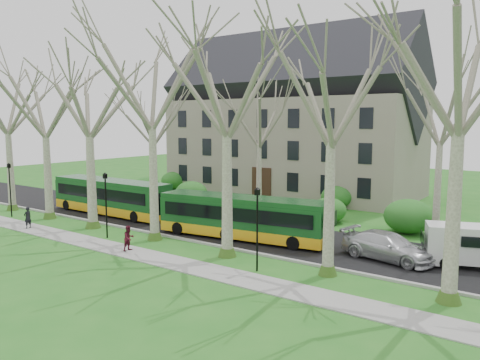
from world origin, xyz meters
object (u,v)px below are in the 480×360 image
Objects in this scene: sedan at (388,246)px; pedestrian_a at (28,218)px; bus_follow at (242,217)px; bus_lead at (111,196)px; pedestrian_b at (129,238)px; van_a at (477,247)px.

sedan is 24.84m from pedestrian_a.
bus_lead is at bearing 170.85° from bus_follow.
bus_lead reaches higher than sedan.
bus_lead reaches higher than pedestrian_b.
bus_follow is 2.19× the size of sedan.
pedestrian_a is (-14.34, -6.58, -0.66)m from bus_follow.
bus_lead is at bearing 58.01° from pedestrian_b.
bus_follow is at bearing 108.86° from pedestrian_a.
bus_lead is 7.80× the size of pedestrian_b.
sedan is at bearing -59.30° from pedestrian_b.
bus_follow is 13.83m from van_a.
van_a is at bearing 101.62° from pedestrian_a.
pedestrian_a is at bearing 177.49° from van_a.
sedan is (22.97, 0.49, -0.72)m from bus_lead.
pedestrian_b is (-13.18, -7.15, -0.00)m from sedan.
van_a is (27.26, 1.87, -0.38)m from bus_lead.
van_a is at bearing -61.95° from sedan.
sedan is 14.99m from pedestrian_b.
pedestrian_b is at bearing 85.53° from pedestrian_a.
van_a is at bearing 1.34° from bus_follow.
bus_lead is 7.67× the size of pedestrian_a.
sedan is at bearing 101.53° from pedestrian_a.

